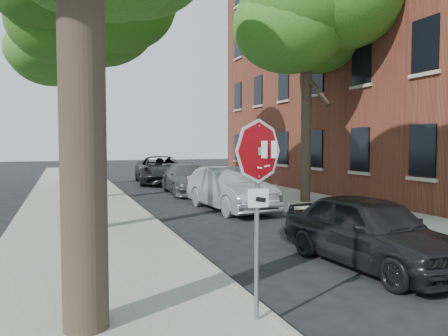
# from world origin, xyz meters

# --- Properties ---
(ground) EXTENTS (120.00, 120.00, 0.00)m
(ground) POSITION_xyz_m (0.00, 0.00, 0.00)
(ground) COLOR black
(ground) RESTS_ON ground
(sidewalk_left) EXTENTS (4.00, 55.00, 0.12)m
(sidewalk_left) POSITION_xyz_m (-2.50, 12.00, 0.06)
(sidewalk_left) COLOR gray
(sidewalk_left) RESTS_ON ground
(sidewalk_right) EXTENTS (4.00, 55.00, 0.12)m
(sidewalk_right) POSITION_xyz_m (6.00, 12.00, 0.06)
(sidewalk_right) COLOR gray
(sidewalk_right) RESTS_ON ground
(curb_left) EXTENTS (0.12, 55.00, 0.13)m
(curb_left) POSITION_xyz_m (-0.45, 12.00, 0.07)
(curb_left) COLOR #9E9384
(curb_left) RESTS_ON ground
(curb_right) EXTENTS (0.12, 55.00, 0.13)m
(curb_right) POSITION_xyz_m (3.95, 12.00, 0.07)
(curb_right) COLOR #9E9384
(curb_right) RESTS_ON ground
(apartment_building) EXTENTS (12.20, 20.20, 15.30)m
(apartment_building) POSITION_xyz_m (14.00, 14.00, 7.65)
(apartment_building) COLOR maroon
(apartment_building) RESTS_ON ground
(stop_sign) EXTENTS (0.76, 0.34, 2.61)m
(stop_sign) POSITION_xyz_m (-0.70, -0.03, 1.95)
(stop_sign) COLOR gray
(stop_sign) RESTS_ON sidewalk_left
(tree_mid_b) EXTENTS (5.88, 5.46, 10.36)m
(tree_mid_b) POSITION_xyz_m (-2.42, 14.12, 8.00)
(tree_mid_b) COLOR black
(tree_mid_b) RESTS_ON sidewalk_left
(tree_far) EXTENTS (5.29, 4.91, 9.33)m
(tree_far) POSITION_xyz_m (-2.72, 21.11, 7.21)
(tree_far) COLOR black
(tree_far) RESTS_ON sidewalk_left
(tree_right) EXTENTS (5.29, 4.91, 9.33)m
(tree_right) POSITION_xyz_m (5.98, 10.11, 7.21)
(tree_right) COLOR black
(tree_right) RESTS_ON sidewalk_right
(car_a) EXTENTS (1.99, 4.29, 1.42)m
(car_a) POSITION_xyz_m (2.60, 1.86, 0.71)
(car_a) COLOR black
(car_a) RESTS_ON ground
(car_b) EXTENTS (2.00, 4.85, 1.56)m
(car_b) POSITION_xyz_m (2.60, 9.52, 0.78)
(car_b) COLOR #93959A
(car_b) RESTS_ON ground
(car_c) EXTENTS (2.29, 5.04, 1.43)m
(car_c) POSITION_xyz_m (2.60, 15.22, 0.72)
(car_c) COLOR #48484C
(car_c) RESTS_ON ground
(car_d) EXTENTS (3.29, 6.21, 1.66)m
(car_d) POSITION_xyz_m (2.51, 20.98, 0.83)
(car_d) COLOR black
(car_d) RESTS_ON ground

